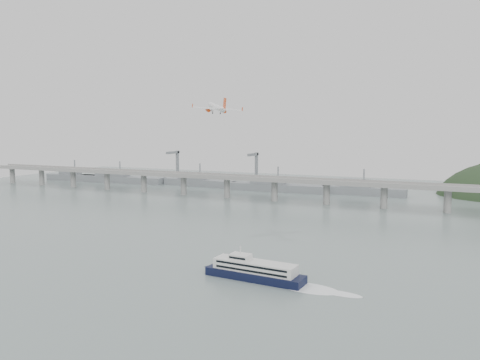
% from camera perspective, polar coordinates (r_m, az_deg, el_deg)
% --- Properties ---
extents(ground, '(900.00, 900.00, 0.00)m').
position_cam_1_polar(ground, '(254.37, -5.21, -9.35)').
color(ground, slate).
rests_on(ground, ground).
extents(bridge, '(800.00, 22.00, 23.90)m').
position_cam_1_polar(bridge, '(433.46, 7.82, -0.47)').
color(bridge, gray).
rests_on(bridge, ground).
extents(distant_fleet, '(453.00, 60.90, 40.00)m').
position_cam_1_polar(distant_fleet, '(555.68, -5.62, -0.13)').
color(distant_fleet, slate).
rests_on(distant_fleet, ground).
extents(ferry, '(77.01, 16.65, 14.52)m').
position_cam_1_polar(ferry, '(217.26, 1.83, -11.00)').
color(ferry, black).
rests_on(ferry, ground).
extents(airliner, '(34.37, 35.29, 11.56)m').
position_cam_1_polar(airliner, '(355.94, -2.83, 8.82)').
color(airliner, white).
rests_on(airliner, ground).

